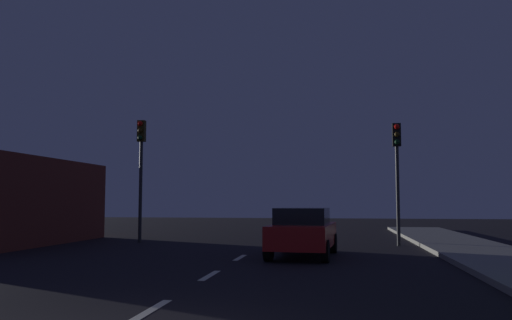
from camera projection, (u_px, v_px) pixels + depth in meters
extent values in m
plane|color=black|center=(216.00, 272.00, 12.42)|extent=(80.00, 80.00, 0.00)
cube|color=silver|center=(151.00, 310.00, 8.09)|extent=(0.16, 1.60, 0.01)
cube|color=silver|center=(210.00, 275.00, 11.83)|extent=(0.16, 1.60, 0.01)
cube|color=silver|center=(240.00, 258.00, 15.57)|extent=(0.16, 1.60, 0.01)
cylinder|color=#2D2D30|center=(141.00, 181.00, 21.51)|extent=(0.14, 0.14, 5.12)
cube|color=#382D0C|center=(142.00, 131.00, 21.68)|extent=(0.32, 0.24, 0.90)
sphere|color=red|center=(140.00, 123.00, 21.54)|extent=(0.20, 0.20, 0.20)
sphere|color=#3F2D0C|center=(140.00, 131.00, 21.52)|extent=(0.20, 0.20, 0.20)
sphere|color=#0C3319|center=(140.00, 138.00, 21.50)|extent=(0.20, 0.20, 0.20)
cylinder|color=#2D2D30|center=(398.00, 184.00, 19.89)|extent=(0.14, 0.14, 4.75)
cube|color=black|center=(396.00, 135.00, 20.05)|extent=(0.32, 0.24, 0.90)
sphere|color=red|center=(397.00, 127.00, 19.92)|extent=(0.20, 0.20, 0.20)
sphere|color=#3F2D0C|center=(397.00, 134.00, 19.89)|extent=(0.20, 0.20, 0.20)
sphere|color=#0C3319|center=(397.00, 142.00, 19.87)|extent=(0.20, 0.20, 0.20)
cube|color=#B21919|center=(303.00, 235.00, 15.88)|extent=(2.03, 4.02, 0.69)
cube|color=black|center=(302.00, 216.00, 15.74)|extent=(1.66, 1.86, 0.50)
cylinder|color=black|center=(285.00, 242.00, 17.39)|extent=(0.27, 0.65, 0.64)
cylinder|color=black|center=(333.00, 243.00, 17.03)|extent=(0.27, 0.65, 0.64)
cylinder|color=black|center=(269.00, 250.00, 14.68)|extent=(0.27, 0.65, 0.64)
cylinder|color=black|center=(325.00, 251.00, 14.31)|extent=(0.27, 0.65, 0.64)
cube|color=maroon|center=(3.00, 202.00, 20.10)|extent=(4.01, 9.53, 3.40)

